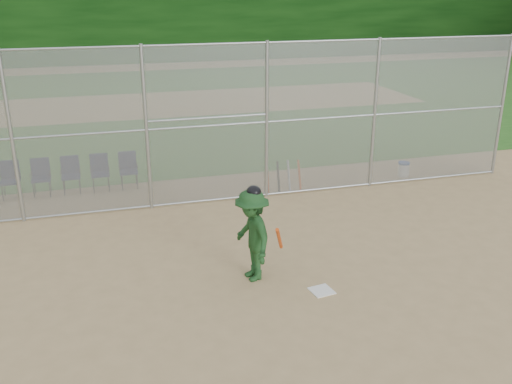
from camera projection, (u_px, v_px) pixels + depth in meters
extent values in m
plane|color=tan|center=(294.00, 295.00, 10.28)|extent=(100.00, 100.00, 0.00)
plane|color=#285F1C|center=(164.00, 104.00, 26.51)|extent=(100.00, 100.00, 0.00)
plane|color=tan|center=(164.00, 104.00, 26.51)|extent=(24.00, 24.00, 0.00)
cube|color=gray|center=(228.00, 124.00, 14.10)|extent=(16.00, 0.02, 4.00)
cylinder|color=#9EA3A8|center=(502.00, 106.00, 16.18)|extent=(0.09, 0.09, 4.00)
cylinder|color=#9EA3A8|center=(227.00, 44.00, 13.43)|extent=(16.00, 0.05, 0.05)
cube|color=white|center=(322.00, 291.00, 10.41)|extent=(0.45, 0.45, 0.02)
imported|color=#1B451E|center=(252.00, 235.00, 10.58)|extent=(0.81, 1.23, 1.78)
ellipsoid|color=black|center=(252.00, 192.00, 10.28)|extent=(0.27, 0.30, 0.23)
cylinder|color=#ED4F16|center=(279.00, 239.00, 10.30)|extent=(0.34, 0.60, 0.66)
cylinder|color=white|center=(404.00, 170.00, 16.56)|extent=(0.31, 0.31, 0.37)
cylinder|color=#24449C|center=(404.00, 163.00, 16.48)|extent=(0.33, 0.33, 0.05)
cylinder|color=#D84C14|center=(268.00, 178.00, 15.14)|extent=(0.06, 0.24, 0.84)
cylinder|color=black|center=(278.00, 177.00, 15.22)|extent=(0.06, 0.27, 0.84)
cylinder|color=#B2B2B7|center=(289.00, 176.00, 15.30)|extent=(0.06, 0.30, 0.83)
cylinder|color=#D84C14|center=(299.00, 175.00, 15.38)|extent=(0.06, 0.33, 0.83)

